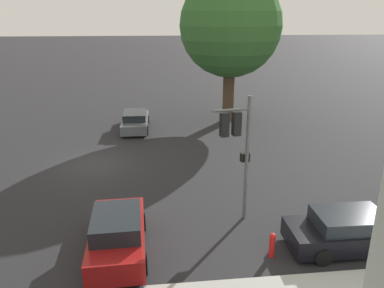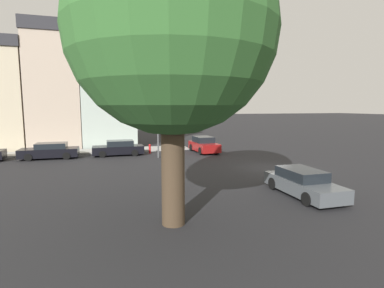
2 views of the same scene
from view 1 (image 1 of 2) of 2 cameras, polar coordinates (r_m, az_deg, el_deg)
ground_plane at (r=21.86m, az=-14.70°, el=-2.98°), size 300.00×300.00×0.00m
street_tree at (r=29.11m, az=5.90°, el=17.44°), size 7.59×7.59×11.06m
traffic_signal at (r=14.38m, az=6.77°, el=1.06°), size 0.73×1.61×5.12m
crossing_car_0 at (r=27.80m, az=-8.63°, el=3.52°), size 4.77×2.02×1.35m
crossing_car_1 at (r=13.61m, az=-11.28°, el=-13.28°), size 4.34×2.06×1.57m
parked_car_0 at (r=14.78m, az=23.12°, el=-12.13°), size 2.00×4.65×1.40m
fire_hydrant at (r=13.57m, az=12.11°, el=-14.72°), size 0.22×0.22×0.92m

